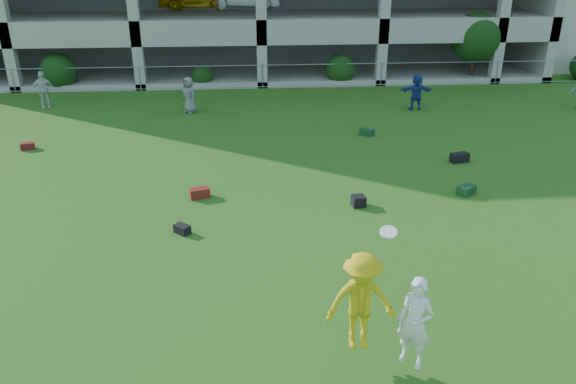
{
  "coord_description": "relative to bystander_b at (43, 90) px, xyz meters",
  "views": [
    {
      "loc": [
        -0.89,
        -8.8,
        6.66
      ],
      "look_at": [
        0.03,
        3.0,
        1.4
      ],
      "focal_mm": 35.0,
      "sensor_mm": 36.0,
      "label": 1
    }
  ],
  "objects": [
    {
      "name": "ground",
      "position": [
        9.68,
        -16.1,
        -0.81
      ],
      "size": [
        100.0,
        100.0,
        0.0
      ],
      "primitive_type": "plane",
      "color": "#235114",
      "rests_on": "ground"
    },
    {
      "name": "bystander_b",
      "position": [
        0.0,
        0.0,
        0.0
      ],
      "size": [
        1.03,
        0.74,
        1.62
      ],
      "primitive_type": "imported",
      "rotation": [
        0.0,
        0.0,
        0.41
      ],
      "color": "silver",
      "rests_on": "ground"
    },
    {
      "name": "bystander_c",
      "position": [
        6.41,
        -1.24,
        -0.05
      ],
      "size": [
        0.86,
        0.88,
        1.52
      ],
      "primitive_type": "imported",
      "rotation": [
        0.0,
        0.0,
        -0.84
      ],
      "color": "slate",
      "rests_on": "ground"
    },
    {
      "name": "bystander_d",
      "position": [
        16.17,
        -1.54,
        -0.03
      ],
      "size": [
        1.47,
        0.54,
        1.56
      ],
      "primitive_type": "imported",
      "rotation": [
        0.0,
        0.0,
        3.09
      ],
      "color": "navy",
      "rests_on": "ground"
    },
    {
      "name": "bag_red_a",
      "position": [
        7.4,
        -10.15,
        -0.67
      ],
      "size": [
        0.61,
        0.44,
        0.28
      ],
      "primitive_type": "cube",
      "rotation": [
        0.0,
        0.0,
        0.27
      ],
      "color": "#5C150F",
      "rests_on": "ground"
    },
    {
      "name": "bag_black_b",
      "position": [
        7.11,
        -12.29,
        -0.7
      ],
      "size": [
        0.46,
        0.45,
        0.22
      ],
      "primitive_type": "cube",
      "rotation": [
        0.0,
        0.0,
        -0.73
      ],
      "color": "black",
      "rests_on": "ground"
    },
    {
      "name": "bag_green_c",
      "position": [
        15.09,
        -10.5,
        -0.68
      ],
      "size": [
        0.61,
        0.58,
        0.26
      ],
      "primitive_type": "cube",
      "rotation": [
        0.0,
        0.0,
        0.62
      ],
      "color": "#133413",
      "rests_on": "ground"
    },
    {
      "name": "crate_d",
      "position": [
        11.82,
        -11.06,
        -0.66
      ],
      "size": [
        0.39,
        0.39,
        0.3
      ],
      "primitive_type": "cube",
      "rotation": [
        0.0,
        0.0,
        0.12
      ],
      "color": "black",
      "rests_on": "ground"
    },
    {
      "name": "bag_black_e",
      "position": [
        15.82,
        -7.94,
        -0.66
      ],
      "size": [
        0.66,
        0.44,
        0.3
      ],
      "primitive_type": "cube",
      "rotation": [
        0.0,
        0.0,
        0.26
      ],
      "color": "black",
      "rests_on": "ground"
    },
    {
      "name": "bag_red_f",
      "position": [
        1.08,
        -5.54,
        -0.69
      ],
      "size": [
        0.51,
        0.39,
        0.24
      ],
      "primitive_type": "cube",
      "rotation": [
        0.0,
        0.0,
        0.28
      ],
      "color": "#500D1A",
      "rests_on": "ground"
    },
    {
      "name": "bag_green_g",
      "position": [
        13.33,
        -4.92,
        -0.68
      ],
      "size": [
        0.58,
        0.55,
        0.25
      ],
      "primitive_type": "cube",
      "rotation": [
        0.0,
        0.0,
        -0.68
      ],
      "color": "#153A18",
      "rests_on": "ground"
    },
    {
      "name": "frisbee_contest",
      "position": [
        10.76,
        -17.43,
        0.43
      ],
      "size": [
        1.77,
        0.99,
        2.46
      ],
      "color": "gold",
      "rests_on": "ground"
    },
    {
      "name": "fence",
      "position": [
        9.68,
        2.9,
        -0.2
      ],
      "size": [
        36.06,
        0.06,
        1.2
      ],
      "color": "gray",
      "rests_on": "ground"
    },
    {
      "name": "shrub_row",
      "position": [
        14.27,
        3.6,
        0.7
      ],
      "size": [
        34.38,
        2.52,
        3.5
      ],
      "color": "#163D11",
      "rests_on": "ground"
    }
  ]
}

